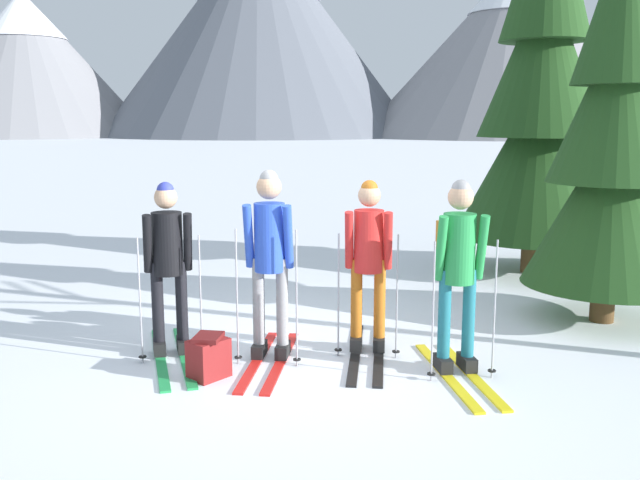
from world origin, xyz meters
name	(u,v)px	position (x,y,z in m)	size (l,w,h in m)	color
ground_plane	(300,355)	(0.00, 0.00, 0.00)	(400.00, 400.00, 0.00)	white
skier_in_black	(168,263)	(-1.21, -0.14, 0.88)	(0.97, 1.70, 1.64)	green
skier_in_blue	(270,257)	(-0.25, -0.11, 0.97)	(0.61, 1.62, 1.75)	red
skier_in_red	(369,257)	(0.62, 0.24, 0.92)	(0.61, 1.72, 1.64)	black
skier_in_green	(458,266)	(1.42, -0.22, 0.95)	(0.74, 1.64, 1.70)	yellow
pine_tree_mid	(614,141)	(3.11, 1.57, 1.97)	(1.78, 1.78, 4.31)	#51381E
pine_tree_far	(541,96)	(2.75, 4.01, 2.51)	(2.27, 2.27, 5.49)	#51381E
backpack_on_snow_front	(209,357)	(-0.68, -0.66, 0.19)	(0.38, 0.40, 0.38)	maroon
mountain_ridge_distant	(456,41)	(5.39, 79.47, 11.12)	(129.70, 49.78, 26.42)	gray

